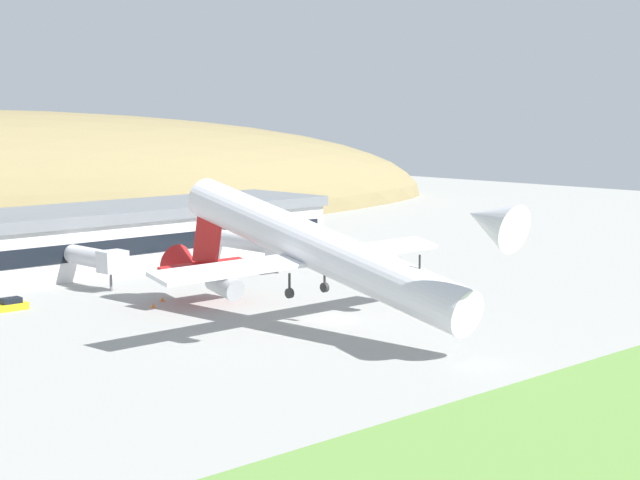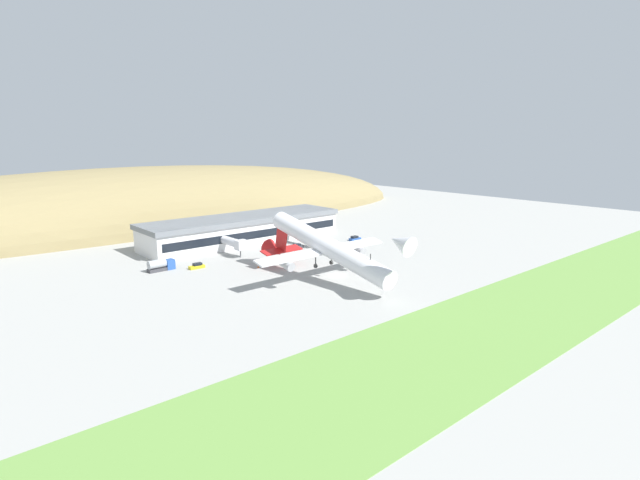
% 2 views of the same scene
% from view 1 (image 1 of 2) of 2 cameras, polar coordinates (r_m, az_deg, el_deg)
% --- Properties ---
extents(ground_plane, '(375.86, 375.86, 0.00)m').
position_cam_1_polar(ground_plane, '(122.50, 0.80, -4.27)').
color(ground_plane, '#9E9E99').
extents(terminal_building, '(71.20, 19.16, 9.08)m').
position_cam_1_polar(terminal_building, '(165.28, -10.79, 0.43)').
color(terminal_building, silver).
rests_on(terminal_building, ground_plane).
extents(jetway_0, '(3.38, 11.59, 5.43)m').
position_cam_1_polar(jetway_0, '(145.42, -11.78, -0.99)').
color(jetway_0, silver).
rests_on(jetway_0, ground_plane).
extents(jetway_1, '(3.38, 15.78, 5.43)m').
position_cam_1_polar(jetway_1, '(158.67, -3.48, -0.16)').
color(jetway_1, silver).
rests_on(jetway_1, ground_plane).
extents(cargo_airplane, '(40.26, 53.01, 15.66)m').
position_cam_1_polar(cargo_airplane, '(116.60, -0.35, -0.57)').
color(cargo_airplane, silver).
extents(service_car_0, '(3.90, 1.94, 1.49)m').
position_cam_1_polar(service_car_0, '(154.60, -4.28, -1.62)').
color(service_car_0, '#333338').
rests_on(service_car_0, ground_plane).
extents(service_car_1, '(4.37, 1.81, 1.53)m').
position_cam_1_polar(service_car_1, '(133.03, -16.22, -3.36)').
color(service_car_1, gold).
rests_on(service_car_1, ground_plane).
extents(service_car_2, '(4.42, 1.99, 1.62)m').
position_cam_1_polar(service_car_2, '(167.32, 2.59, -0.91)').
color(service_car_2, '#264C99').
rests_on(service_car_2, ground_plane).
extents(traffic_cone_0, '(0.52, 0.52, 0.58)m').
position_cam_1_polar(traffic_cone_0, '(130.99, -8.89, -3.47)').
color(traffic_cone_0, orange).
rests_on(traffic_cone_0, ground_plane).
extents(traffic_cone_1, '(0.52, 0.52, 0.58)m').
position_cam_1_polar(traffic_cone_1, '(135.06, -8.41, -3.14)').
color(traffic_cone_1, orange).
rests_on(traffic_cone_1, ground_plane).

